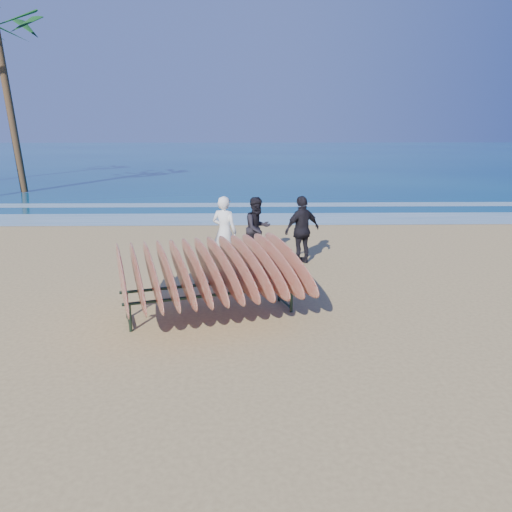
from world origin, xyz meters
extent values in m
plane|color=tan|center=(0.00, 0.00, 0.00)|extent=(120.00, 120.00, 0.00)
plane|color=navy|center=(0.00, 55.00, 0.01)|extent=(160.00, 160.00, 0.00)
plane|color=white|center=(0.00, 10.00, 0.01)|extent=(160.00, 160.00, 0.00)
plane|color=white|center=(0.00, 13.50, 0.01)|extent=(160.00, 160.00, 0.00)
cylinder|color=#1C2D22|center=(-2.18, -0.64, 0.25)|extent=(0.06, 0.06, 0.50)
cylinder|color=#1C2D22|center=(0.65, 0.23, 0.25)|extent=(0.06, 0.06, 0.50)
cylinder|color=#1C2D22|center=(-2.37, -0.02, 0.25)|extent=(0.06, 0.06, 0.50)
cylinder|color=#1C2D22|center=(0.46, 0.85, 0.25)|extent=(0.06, 0.06, 0.50)
cylinder|color=#1C2D22|center=(-0.76, -0.21, 0.50)|extent=(3.08, 0.99, 0.06)
cylinder|color=#1C2D22|center=(-0.95, 0.41, 0.50)|extent=(3.08, 0.99, 0.06)
cylinder|color=#1C2D22|center=(-2.27, -0.33, 0.08)|extent=(0.23, 0.63, 0.04)
cylinder|color=#1C2D22|center=(0.56, 0.54, 0.08)|extent=(0.23, 0.63, 0.04)
ellipsoid|color=maroon|center=(-2.34, -0.35, 0.89)|extent=(0.90, 2.73, 1.03)
ellipsoid|color=maroon|center=(-2.09, -0.28, 0.89)|extent=(0.90, 2.73, 1.03)
ellipsoid|color=maroon|center=(-1.85, -0.20, 0.89)|extent=(0.90, 2.73, 1.03)
ellipsoid|color=maroon|center=(-1.60, -0.12, 0.89)|extent=(0.90, 2.73, 1.03)
ellipsoid|color=maroon|center=(-1.35, -0.05, 0.89)|extent=(0.90, 2.73, 1.03)
ellipsoid|color=maroon|center=(-1.11, 0.03, 0.89)|extent=(0.90, 2.73, 1.03)
ellipsoid|color=maroon|center=(-0.86, 0.10, 0.89)|extent=(0.90, 2.73, 1.03)
ellipsoid|color=maroon|center=(-0.61, 0.18, 0.89)|extent=(0.90, 2.73, 1.03)
ellipsoid|color=maroon|center=(-0.36, 0.26, 0.89)|extent=(0.90, 2.73, 1.03)
ellipsoid|color=maroon|center=(-0.12, 0.33, 0.89)|extent=(0.90, 2.73, 1.03)
ellipsoid|color=maroon|center=(0.13, 0.41, 0.89)|extent=(0.90, 2.73, 1.03)
ellipsoid|color=maroon|center=(0.38, 0.48, 0.89)|extent=(0.90, 2.73, 1.03)
ellipsoid|color=maroon|center=(0.62, 0.56, 0.89)|extent=(0.90, 2.73, 1.03)
imported|color=white|center=(-0.72, 3.47, 0.88)|extent=(0.76, 0.65, 1.77)
imported|color=black|center=(0.11, 4.15, 0.82)|extent=(1.01, 0.98, 1.64)
imported|color=black|center=(1.23, 3.70, 0.87)|extent=(1.09, 0.87, 1.73)
cylinder|color=brown|center=(-11.96, 17.62, 4.36)|extent=(0.36, 1.50, 8.69)
camera|label=1|loc=(-0.21, -8.62, 3.41)|focal=35.00mm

